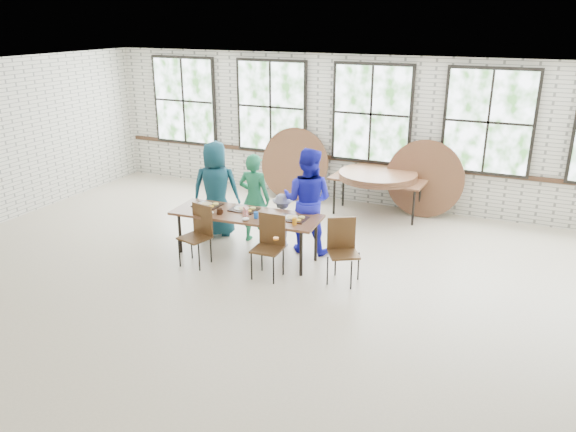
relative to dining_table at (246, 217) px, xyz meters
name	(u,v)px	position (x,y,z in m)	size (l,w,h in m)	color
room	(371,116)	(1.01, 3.42, 1.14)	(12.00, 12.00, 12.00)	beige
dining_table	(246,217)	(0.00, 0.00, 0.00)	(2.44, 0.95, 0.74)	brown
chair_near_left	(199,230)	(-0.57, -0.52, -0.13)	(0.51, 0.50, 0.95)	#4B3019
chair_near_right	(270,240)	(0.64, -0.46, -0.13)	(0.44, 0.42, 0.95)	#4B3019
chair_spare	(342,245)	(1.68, -0.17, -0.13)	(0.57, 0.56, 0.95)	#4B3019
adult_teal	(216,189)	(-0.94, 0.65, 0.16)	(0.83, 0.54, 1.69)	navy
adult_green	(254,198)	(-0.19, 0.65, 0.09)	(0.57, 0.37, 1.56)	#1F774E
toddler	(283,220)	(0.34, 0.65, -0.23)	(0.60, 0.34, 0.92)	#111137
adult_blue	(308,200)	(0.79, 0.65, 0.18)	(0.85, 0.66, 1.74)	#1C1EC6
storage_table	(378,181)	(1.36, 2.82, 0.00)	(1.84, 0.84, 0.74)	brown
tabletop_clutter	(249,213)	(0.08, -0.03, 0.08)	(2.00, 0.64, 0.11)	black
round_tops_stacked	(378,175)	(1.36, 2.82, 0.12)	(1.50, 1.50, 0.13)	brown
round_tops_leaning	(335,169)	(0.36, 3.20, 0.05)	(4.26, 0.45, 1.49)	brown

